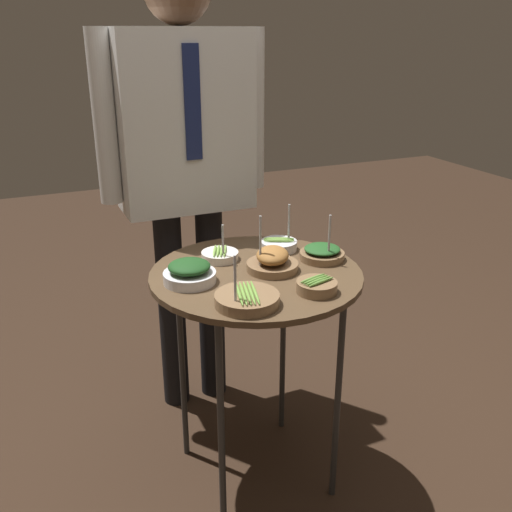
{
  "coord_description": "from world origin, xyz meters",
  "views": [
    {
      "loc": [
        -0.61,
        -1.4,
        1.4
      ],
      "look_at": [
        0.0,
        0.0,
        0.79
      ],
      "focal_mm": 40.0,
      "sensor_mm": 36.0,
      "label": 1
    }
  ],
  "objects_px": {
    "bowl_asparagus_back_left": "(220,255)",
    "bowl_spinach_front_center": "(190,273)",
    "waiter_figure": "(184,144)",
    "bowl_asparagus_back_right": "(279,245)",
    "bowl_spinach_mid_right": "(322,253)",
    "bowl_asparagus_far_rim": "(317,286)",
    "serving_cart": "(256,291)",
    "bowl_asparagus_front_right": "(247,299)",
    "bowl_roast_mid_left": "(272,261)"
  },
  "relations": [
    {
      "from": "bowl_spinach_front_center",
      "to": "waiter_figure",
      "type": "distance_m",
      "value": 0.59
    },
    {
      "from": "bowl_spinach_front_center",
      "to": "bowl_spinach_mid_right",
      "type": "bearing_deg",
      "value": 0.22
    },
    {
      "from": "serving_cart",
      "to": "bowl_asparagus_front_right",
      "type": "relative_size",
      "value": 4.39
    },
    {
      "from": "bowl_asparagus_far_rim",
      "to": "bowl_roast_mid_left",
      "type": "height_order",
      "value": "bowl_roast_mid_left"
    },
    {
      "from": "serving_cart",
      "to": "bowl_spinach_mid_right",
      "type": "bearing_deg",
      "value": 2.35
    },
    {
      "from": "bowl_asparagus_back_left",
      "to": "bowl_spinach_front_center",
      "type": "height_order",
      "value": "bowl_asparagus_back_left"
    },
    {
      "from": "bowl_roast_mid_left",
      "to": "waiter_figure",
      "type": "relative_size",
      "value": 0.11
    },
    {
      "from": "bowl_asparagus_far_rim",
      "to": "bowl_spinach_mid_right",
      "type": "distance_m",
      "value": 0.24
    },
    {
      "from": "bowl_asparagus_back_right",
      "to": "bowl_asparagus_front_right",
      "type": "bearing_deg",
      "value": -127.42
    },
    {
      "from": "bowl_asparagus_front_right",
      "to": "waiter_figure",
      "type": "xyz_separation_m",
      "value": [
        0.06,
        0.7,
        0.27
      ]
    },
    {
      "from": "bowl_asparagus_front_right",
      "to": "bowl_asparagus_back_right",
      "type": "relative_size",
      "value": 1.13
    },
    {
      "from": "bowl_roast_mid_left",
      "to": "waiter_figure",
      "type": "bearing_deg",
      "value": 100.81
    },
    {
      "from": "bowl_asparagus_back_right",
      "to": "serving_cart",
      "type": "bearing_deg",
      "value": -135.7
    },
    {
      "from": "bowl_spinach_mid_right",
      "to": "bowl_asparagus_back_right",
      "type": "xyz_separation_m",
      "value": [
        -0.09,
        0.13,
        -0.0
      ]
    },
    {
      "from": "waiter_figure",
      "to": "serving_cart",
      "type": "bearing_deg",
      "value": -84.48
    },
    {
      "from": "bowl_asparagus_far_rim",
      "to": "bowl_asparagus_back_right",
      "type": "xyz_separation_m",
      "value": [
        0.05,
        0.33,
        -0.0
      ]
    },
    {
      "from": "serving_cart",
      "to": "bowl_asparagus_back_left",
      "type": "relative_size",
      "value": 6.07
    },
    {
      "from": "bowl_roast_mid_left",
      "to": "bowl_spinach_mid_right",
      "type": "height_order",
      "value": "bowl_roast_mid_left"
    },
    {
      "from": "serving_cart",
      "to": "bowl_asparagus_back_left",
      "type": "xyz_separation_m",
      "value": [
        -0.06,
        0.13,
        0.08
      ]
    },
    {
      "from": "bowl_spinach_front_center",
      "to": "waiter_figure",
      "type": "relative_size",
      "value": 0.09
    },
    {
      "from": "bowl_roast_mid_left",
      "to": "bowl_spinach_front_center",
      "type": "xyz_separation_m",
      "value": [
        -0.25,
        0.01,
        -0.0
      ]
    },
    {
      "from": "bowl_spinach_front_center",
      "to": "bowl_asparagus_back_right",
      "type": "distance_m",
      "value": 0.36
    },
    {
      "from": "waiter_figure",
      "to": "bowl_spinach_front_center",
      "type": "bearing_deg",
      "value": -106.69
    },
    {
      "from": "serving_cart",
      "to": "bowl_spinach_front_center",
      "type": "bearing_deg",
      "value": 177.81
    },
    {
      "from": "bowl_asparagus_far_rim",
      "to": "bowl_asparagus_front_right",
      "type": "relative_size",
      "value": 0.66
    },
    {
      "from": "serving_cart",
      "to": "bowl_roast_mid_left",
      "type": "distance_m",
      "value": 0.1
    },
    {
      "from": "bowl_roast_mid_left",
      "to": "bowl_asparagus_back_right",
      "type": "distance_m",
      "value": 0.17
    },
    {
      "from": "serving_cart",
      "to": "bowl_asparagus_far_rim",
      "type": "height_order",
      "value": "bowl_asparagus_far_rim"
    },
    {
      "from": "bowl_asparagus_back_left",
      "to": "bowl_spinach_mid_right",
      "type": "xyz_separation_m",
      "value": [
        0.29,
        -0.12,
        0.01
      ]
    },
    {
      "from": "bowl_spinach_front_center",
      "to": "bowl_asparagus_far_rim",
      "type": "bearing_deg",
      "value": -34.09
    },
    {
      "from": "serving_cart",
      "to": "bowl_asparagus_front_right",
      "type": "xyz_separation_m",
      "value": [
        -0.11,
        -0.19,
        0.08
      ]
    },
    {
      "from": "bowl_asparagus_far_rim",
      "to": "bowl_roast_mid_left",
      "type": "bearing_deg",
      "value": 103.85
    },
    {
      "from": "serving_cart",
      "to": "bowl_roast_mid_left",
      "type": "xyz_separation_m",
      "value": [
        0.05,
        -0.01,
        0.09
      ]
    },
    {
      "from": "bowl_roast_mid_left",
      "to": "waiter_figure",
      "type": "distance_m",
      "value": 0.59
    },
    {
      "from": "bowl_asparagus_back_right",
      "to": "waiter_figure",
      "type": "xyz_separation_m",
      "value": [
        -0.19,
        0.37,
        0.27
      ]
    },
    {
      "from": "bowl_asparagus_far_rim",
      "to": "serving_cart",
      "type": "bearing_deg",
      "value": 116.34
    },
    {
      "from": "serving_cart",
      "to": "bowl_asparagus_back_right",
      "type": "bearing_deg",
      "value": 44.3
    },
    {
      "from": "bowl_asparagus_far_rim",
      "to": "bowl_asparagus_back_right",
      "type": "relative_size",
      "value": 0.75
    },
    {
      "from": "bowl_spinach_front_center",
      "to": "waiter_figure",
      "type": "bearing_deg",
      "value": 73.31
    },
    {
      "from": "bowl_spinach_mid_right",
      "to": "serving_cart",
      "type": "bearing_deg",
      "value": -177.65
    },
    {
      "from": "bowl_asparagus_back_right",
      "to": "bowl_roast_mid_left",
      "type": "bearing_deg",
      "value": -122.33
    },
    {
      "from": "bowl_spinach_front_center",
      "to": "bowl_asparagus_front_right",
      "type": "xyz_separation_m",
      "value": [
        0.09,
        -0.19,
        -0.01
      ]
    },
    {
      "from": "serving_cart",
      "to": "bowl_asparagus_back_right",
      "type": "xyz_separation_m",
      "value": [
        0.14,
        0.14,
        0.08
      ]
    },
    {
      "from": "waiter_figure",
      "to": "bowl_spinach_mid_right",
      "type": "bearing_deg",
      "value": -61.12
    },
    {
      "from": "bowl_spinach_mid_right",
      "to": "bowl_asparagus_far_rim",
      "type": "bearing_deg",
      "value": -123.22
    },
    {
      "from": "bowl_asparagus_front_right",
      "to": "waiter_figure",
      "type": "relative_size",
      "value": 0.1
    },
    {
      "from": "bowl_spinach_mid_right",
      "to": "waiter_figure",
      "type": "relative_size",
      "value": 0.09
    },
    {
      "from": "serving_cart",
      "to": "bowl_spinach_front_center",
      "type": "relative_size",
      "value": 5.0
    },
    {
      "from": "serving_cart",
      "to": "bowl_asparagus_back_right",
      "type": "relative_size",
      "value": 4.97
    },
    {
      "from": "bowl_spinach_mid_right",
      "to": "waiter_figure",
      "type": "distance_m",
      "value": 0.63
    }
  ]
}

